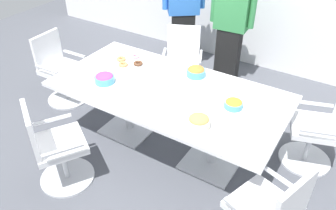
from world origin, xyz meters
name	(u,v)px	position (x,y,z in m)	size (l,w,h in m)	color
ground_plane	(168,144)	(0.00, 0.00, -0.01)	(10.00, 10.00, 0.01)	#4C4F56
conference_table	(168,99)	(0.00, 0.00, 0.63)	(2.40, 1.20, 0.75)	silver
office_chair_0	(60,72)	(-1.70, 0.06, 0.41)	(0.56, 0.56, 0.91)	silver
office_chair_1	(55,150)	(-0.63, -1.02, 0.41)	(0.74, 0.74, 0.91)	silver
office_chair_3	(318,132)	(1.44, 0.58, 0.41)	(0.68, 0.68, 0.91)	silver
office_chair_4	(182,65)	(-0.44, 1.06, 0.41)	(0.72, 0.72, 0.91)	silver
person_standing_0	(184,7)	(-0.78, 1.66, 0.98)	(0.53, 0.44, 1.85)	black
person_standing_1	(231,24)	(-0.04, 1.66, 0.88)	(0.61, 0.25, 1.69)	black
snack_bowl_candy_mix	(104,78)	(-0.63, -0.24, 0.80)	(0.21, 0.21, 0.11)	#4C9EC6
snack_bowl_chips_orange	(234,104)	(0.69, 0.05, 0.79)	(0.18, 0.18, 0.08)	#4C9EC6
snack_bowl_pretzels	(196,71)	(0.11, 0.39, 0.80)	(0.20, 0.20, 0.11)	#4C9EC6
snack_bowl_cookies	(199,121)	(0.55, -0.38, 0.81)	(0.20, 0.20, 0.12)	beige
donut_platter	(130,61)	(-0.68, 0.25, 0.77)	(0.34, 0.34, 0.04)	white
plate_stack	(159,84)	(-0.11, 0.00, 0.77)	(0.21, 0.21, 0.04)	white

